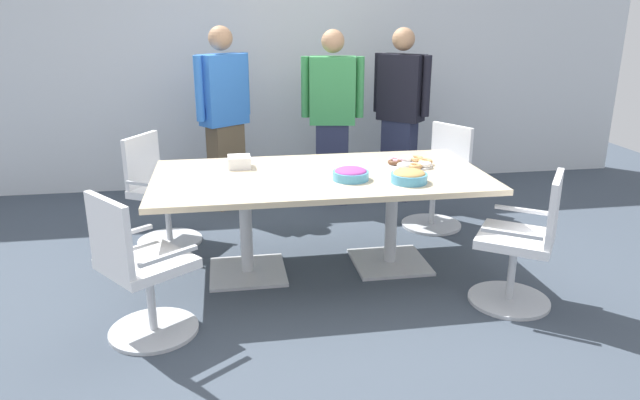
{
  "coord_description": "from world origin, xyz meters",
  "views": [
    {
      "loc": [
        -0.66,
        -4.02,
        1.88
      ],
      "look_at": [
        0.0,
        0.0,
        0.55
      ],
      "focal_mm": 32.65,
      "sensor_mm": 36.0,
      "label": 1
    }
  ],
  "objects_px": {
    "person_standing_2": "(400,113)",
    "snack_bowl_cookies": "(409,176)",
    "donut_platter": "(410,163)",
    "office_chair_0": "(161,196)",
    "person_standing_0": "(224,116)",
    "person_standing_1": "(332,116)",
    "office_chair_3": "(438,182)",
    "office_chair_1": "(140,274)",
    "snack_bowl_candy_mix": "(351,174)",
    "napkin_pile": "(239,162)",
    "conference_table": "(320,190)",
    "office_chair_2": "(523,247)"
  },
  "relations": [
    {
      "from": "office_chair_2",
      "to": "snack_bowl_candy_mix",
      "type": "xyz_separation_m",
      "value": [
        -1.03,
        0.58,
        0.39
      ]
    },
    {
      "from": "office_chair_1",
      "to": "snack_bowl_candy_mix",
      "type": "height_order",
      "value": "office_chair_1"
    },
    {
      "from": "person_standing_1",
      "to": "office_chair_3",
      "type": "bearing_deg",
      "value": 146.55
    },
    {
      "from": "person_standing_0",
      "to": "donut_platter",
      "type": "height_order",
      "value": "person_standing_0"
    },
    {
      "from": "snack_bowl_candy_mix",
      "to": "donut_platter",
      "type": "distance_m",
      "value": 0.62
    },
    {
      "from": "donut_platter",
      "to": "office_chair_0",
      "type": "bearing_deg",
      "value": 161.78
    },
    {
      "from": "office_chair_0",
      "to": "person_standing_2",
      "type": "height_order",
      "value": "person_standing_2"
    },
    {
      "from": "office_chair_1",
      "to": "person_standing_2",
      "type": "height_order",
      "value": "person_standing_2"
    },
    {
      "from": "snack_bowl_candy_mix",
      "to": "office_chair_2",
      "type": "bearing_deg",
      "value": -29.42
    },
    {
      "from": "person_standing_0",
      "to": "napkin_pile",
      "type": "distance_m",
      "value": 1.35
    },
    {
      "from": "office_chair_1",
      "to": "person_standing_0",
      "type": "height_order",
      "value": "person_standing_0"
    },
    {
      "from": "conference_table",
      "to": "snack_bowl_cookies",
      "type": "xyz_separation_m",
      "value": [
        0.57,
        -0.32,
        0.17
      ]
    },
    {
      "from": "person_standing_0",
      "to": "person_standing_2",
      "type": "relative_size",
      "value": 1.01
    },
    {
      "from": "office_chair_2",
      "to": "person_standing_0",
      "type": "xyz_separation_m",
      "value": [
        -1.89,
        2.38,
        0.51
      ]
    },
    {
      "from": "snack_bowl_candy_mix",
      "to": "person_standing_2",
      "type": "bearing_deg",
      "value": 63.41
    },
    {
      "from": "snack_bowl_cookies",
      "to": "napkin_pile",
      "type": "xyz_separation_m",
      "value": [
        -1.14,
        0.59,
        -0.0
      ]
    },
    {
      "from": "donut_platter",
      "to": "person_standing_0",
      "type": "bearing_deg",
      "value": 132.92
    },
    {
      "from": "office_chair_1",
      "to": "person_standing_0",
      "type": "distance_m",
      "value": 2.51
    },
    {
      "from": "person_standing_1",
      "to": "snack_bowl_cookies",
      "type": "relative_size",
      "value": 6.81
    },
    {
      "from": "person_standing_0",
      "to": "donut_platter",
      "type": "xyz_separation_m",
      "value": [
        1.39,
        -1.49,
        -0.14
      ]
    },
    {
      "from": "snack_bowl_cookies",
      "to": "person_standing_1",
      "type": "bearing_deg",
      "value": 95.65
    },
    {
      "from": "person_standing_0",
      "to": "person_standing_2",
      "type": "xyz_separation_m",
      "value": [
        1.75,
        0.0,
        -0.01
      ]
    },
    {
      "from": "office_chair_0",
      "to": "napkin_pile",
      "type": "distance_m",
      "value": 0.9
    },
    {
      "from": "snack_bowl_candy_mix",
      "to": "person_standing_0",
      "type": "bearing_deg",
      "value": 115.37
    },
    {
      "from": "conference_table",
      "to": "person_standing_1",
      "type": "xyz_separation_m",
      "value": [
        0.38,
        1.57,
        0.27
      ]
    },
    {
      "from": "person_standing_2",
      "to": "snack_bowl_cookies",
      "type": "xyz_separation_m",
      "value": [
        -0.52,
        -1.93,
        -0.1
      ]
    },
    {
      "from": "person_standing_0",
      "to": "napkin_pile",
      "type": "relative_size",
      "value": 10.44
    },
    {
      "from": "office_chair_3",
      "to": "person_standing_1",
      "type": "height_order",
      "value": "person_standing_1"
    },
    {
      "from": "office_chair_3",
      "to": "person_standing_0",
      "type": "distance_m",
      "value": 2.11
    },
    {
      "from": "office_chair_1",
      "to": "donut_platter",
      "type": "xyz_separation_m",
      "value": [
        1.92,
        0.9,
        0.37
      ]
    },
    {
      "from": "office_chair_2",
      "to": "donut_platter",
      "type": "relative_size",
      "value": 2.62
    },
    {
      "from": "office_chair_2",
      "to": "office_chair_3",
      "type": "height_order",
      "value": "same"
    },
    {
      "from": "person_standing_0",
      "to": "person_standing_2",
      "type": "height_order",
      "value": "person_standing_0"
    },
    {
      "from": "office_chair_3",
      "to": "donut_platter",
      "type": "distance_m",
      "value": 0.89
    },
    {
      "from": "person_standing_0",
      "to": "snack_bowl_candy_mix",
      "type": "xyz_separation_m",
      "value": [
        0.85,
        -1.8,
        -0.12
      ]
    },
    {
      "from": "person_standing_0",
      "to": "office_chair_1",
      "type": "bearing_deg",
      "value": 41.89
    },
    {
      "from": "person_standing_1",
      "to": "snack_bowl_cookies",
      "type": "height_order",
      "value": "person_standing_1"
    },
    {
      "from": "office_chair_1",
      "to": "person_standing_0",
      "type": "relative_size",
      "value": 0.52
    },
    {
      "from": "snack_bowl_candy_mix",
      "to": "napkin_pile",
      "type": "distance_m",
      "value": 0.89
    },
    {
      "from": "person_standing_2",
      "to": "person_standing_1",
      "type": "bearing_deg",
      "value": 46.36
    },
    {
      "from": "office_chair_1",
      "to": "office_chair_2",
      "type": "bearing_deg",
      "value": 53.46
    },
    {
      "from": "office_chair_1",
      "to": "person_standing_1",
      "type": "height_order",
      "value": "person_standing_1"
    },
    {
      "from": "person_standing_1",
      "to": "person_standing_2",
      "type": "distance_m",
      "value": 0.71
    },
    {
      "from": "office_chair_1",
      "to": "napkin_pile",
      "type": "xyz_separation_m",
      "value": [
        0.63,
        1.06,
        0.39
      ]
    },
    {
      "from": "conference_table",
      "to": "person_standing_0",
      "type": "distance_m",
      "value": 1.77
    },
    {
      "from": "person_standing_0",
      "to": "person_standing_1",
      "type": "bearing_deg",
      "value": 142.15
    },
    {
      "from": "office_chair_0",
      "to": "person_standing_2",
      "type": "xyz_separation_m",
      "value": [
        2.31,
        0.85,
        0.49
      ]
    },
    {
      "from": "person_standing_2",
      "to": "office_chair_3",
      "type": "bearing_deg",
      "value": 140.76
    },
    {
      "from": "person_standing_0",
      "to": "napkin_pile",
      "type": "xyz_separation_m",
      "value": [
        0.09,
        -1.34,
        -0.12
      ]
    },
    {
      "from": "person_standing_0",
      "to": "person_standing_1",
      "type": "relative_size",
      "value": 1.02
    }
  ]
}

